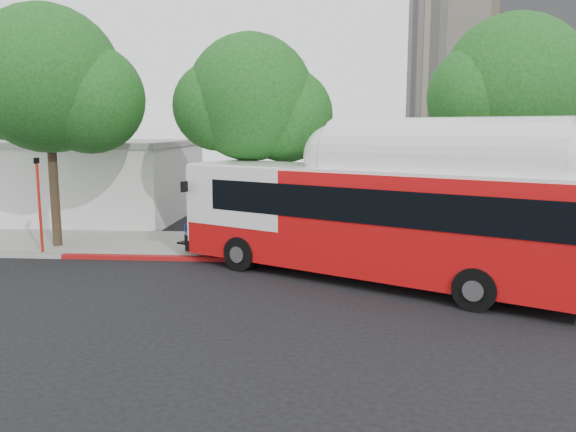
{
  "coord_description": "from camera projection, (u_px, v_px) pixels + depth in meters",
  "views": [
    {
      "loc": [
        2.22,
        -16.35,
        4.92
      ],
      "look_at": [
        0.72,
        3.0,
        1.88
      ],
      "focal_mm": 35.0,
      "sensor_mm": 36.0,
      "label": 1
    }
  ],
  "objects": [
    {
      "name": "transit_bus",
      "position": [
        373.0,
        221.0,
        18.05
      ],
      "size": [
        13.67,
        8.92,
        4.21
      ],
      "rotation": [
        0.0,
        0.0,
        -0.5
      ],
      "color": "red",
      "rests_on": "ground"
    },
    {
      "name": "street_tree_mid",
      "position": [
        261.0,
        103.0,
        22.14
      ],
      "size": [
        5.75,
        5.0,
        8.62
      ],
      "color": "#2D2116",
      "rests_on": "ground"
    },
    {
      "name": "sidewalk",
      "position": [
        277.0,
        246.0,
        23.43
      ],
      "size": [
        60.0,
        5.0,
        0.15
      ],
      "primitive_type": "cube",
      "color": "gray",
      "rests_on": "ground"
    },
    {
      "name": "curb_strip",
      "position": [
        271.0,
        260.0,
        20.87
      ],
      "size": [
        60.0,
        0.3,
        0.15
      ],
      "primitive_type": "cube",
      "color": "gray",
      "rests_on": "ground"
    },
    {
      "name": "street_tree_left",
      "position": [
        60.0,
        85.0,
        22.14
      ],
      "size": [
        6.67,
        5.8,
        9.74
      ],
      "color": "#2D2116",
      "rests_on": "ground"
    },
    {
      "name": "red_curb_segment",
      "position": [
        191.0,
        258.0,
        21.1
      ],
      "size": [
        10.0,
        0.32,
        0.16
      ],
      "primitive_type": "cube",
      "color": "#9D1111",
      "rests_on": "ground"
    },
    {
      "name": "street_tree_right",
      "position": [
        524.0,
        93.0,
        21.12
      ],
      "size": [
        6.21,
        5.4,
        9.18
      ],
      "color": "#2D2116",
      "rests_on": "ground"
    },
    {
      "name": "signal_pole",
      "position": [
        40.0,
        206.0,
        21.57
      ],
      "size": [
        0.11,
        0.36,
        3.82
      ],
      "color": "red",
      "rests_on": "ground"
    },
    {
      "name": "ground",
      "position": [
        257.0,
        292.0,
        17.04
      ],
      "size": [
        120.0,
        120.0,
        0.0
      ],
      "primitive_type": "plane",
      "color": "black",
      "rests_on": "ground"
    },
    {
      "name": "low_commercial_bldg",
      "position": [
        43.0,
        178.0,
        31.56
      ],
      "size": [
        16.2,
        10.2,
        4.25
      ],
      "color": "silver",
      "rests_on": "ground"
    }
  ]
}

